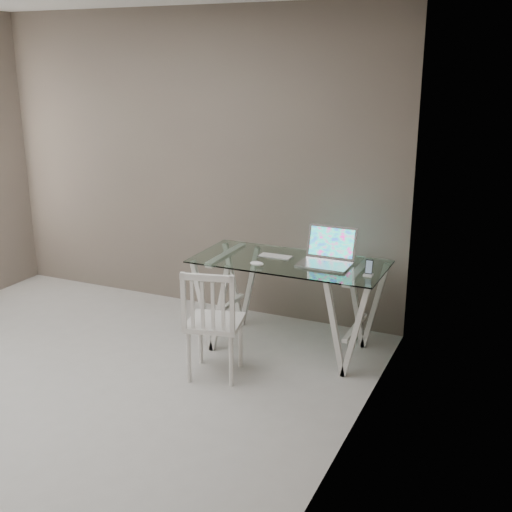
{
  "coord_description": "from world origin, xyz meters",
  "views": [
    {
      "loc": [
        2.92,
        -2.83,
        2.24
      ],
      "look_at": [
        1.04,
        1.33,
        0.85
      ],
      "focal_mm": 45.0,
      "sensor_mm": 36.0,
      "label": 1
    }
  ],
  "objects": [
    {
      "name": "chair",
      "position": [
        0.88,
        0.92,
        0.47
      ],
      "size": [
        0.47,
        0.47,
        0.85
      ],
      "rotation": [
        0.0,
        0.0,
        0.24
      ],
      "color": "white",
      "rests_on": "ground"
    },
    {
      "name": "mouse",
      "position": [
        1.01,
        1.41,
        0.76
      ],
      "size": [
        0.11,
        0.07,
        0.04
      ],
      "primitive_type": "ellipsoid",
      "color": "white",
      "rests_on": "desk"
    },
    {
      "name": "keyboard",
      "position": [
        1.05,
        1.68,
        0.75
      ],
      "size": [
        0.27,
        0.12,
        0.01
      ],
      "primitive_type": "cube",
      "color": "silver",
      "rests_on": "desk"
    },
    {
      "name": "phone_dock",
      "position": [
        1.85,
        1.52,
        0.78
      ],
      "size": [
        0.06,
        0.06,
        0.12
      ],
      "color": "white",
      "rests_on": "desk"
    },
    {
      "name": "desk",
      "position": [
        1.19,
        1.63,
        0.38
      ],
      "size": [
        1.5,
        0.7,
        0.75
      ],
      "color": "silver",
      "rests_on": "ground"
    },
    {
      "name": "laptop",
      "position": [
        1.48,
        1.69,
        0.81
      ],
      "size": [
        0.39,
        0.35,
        0.27
      ],
      "color": "#BCBDC1",
      "rests_on": "desk"
    }
  ]
}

